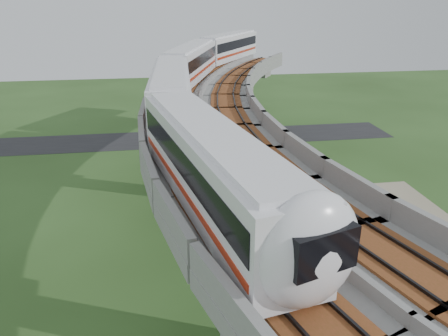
# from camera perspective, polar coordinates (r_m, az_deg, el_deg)

# --- Properties ---
(ground) EXTENTS (160.00, 160.00, 0.00)m
(ground) POSITION_cam_1_polar(r_m,az_deg,el_deg) (35.11, -2.30, -11.16)
(ground) COLOR #2C4A1D
(ground) RESTS_ON ground
(dirt_lot) EXTENTS (18.00, 26.00, 0.04)m
(dirt_lot) POSITION_cam_1_polar(r_m,az_deg,el_deg) (37.41, 20.28, -10.37)
(dirt_lot) COLOR gray
(dirt_lot) RESTS_ON ground
(asphalt_road) EXTENTS (60.00, 8.00, 0.03)m
(asphalt_road) POSITION_cam_1_polar(r_m,az_deg,el_deg) (62.39, -5.40, 3.87)
(asphalt_road) COLOR #232326
(asphalt_road) RESTS_ON ground
(viaduct) EXTENTS (19.58, 73.98, 11.40)m
(viaduct) POSITION_cam_1_polar(r_m,az_deg,el_deg) (31.75, 4.37, 3.30)
(viaduct) COLOR #99968E
(viaduct) RESTS_ON ground
(metro_train) EXTENTS (16.03, 60.48, 3.64)m
(metro_train) POSITION_cam_1_polar(r_m,az_deg,el_deg) (39.86, -2.50, 11.97)
(metro_train) COLOR white
(metro_train) RESTS_ON ground
(fence) EXTENTS (3.87, 38.73, 1.50)m
(fence) POSITION_cam_1_polar(r_m,az_deg,el_deg) (36.87, 13.10, -8.67)
(fence) COLOR #2D382D
(fence) RESTS_ON ground
(tree_0) EXTENTS (2.05, 2.05, 2.56)m
(tree_0) POSITION_cam_1_polar(r_m,az_deg,el_deg) (55.17, 6.40, 3.24)
(tree_0) COLOR #382314
(tree_0) RESTS_ON ground
(tree_1) EXTENTS (2.46, 2.46, 3.07)m
(tree_1) POSITION_cam_1_polar(r_m,az_deg,el_deg) (47.85, 6.54, 0.73)
(tree_1) COLOR #382314
(tree_1) RESTS_ON ground
(tree_2) EXTENTS (2.54, 2.54, 3.00)m
(tree_2) POSITION_cam_1_polar(r_m,az_deg,el_deg) (42.70, 6.23, -2.06)
(tree_2) COLOR #382314
(tree_2) RESTS_ON ground
(tree_3) EXTENTS (2.80, 2.80, 3.05)m
(tree_3) POSITION_cam_1_polar(r_m,az_deg,el_deg) (35.62, 9.00, -7.43)
(tree_3) COLOR #382314
(tree_3) RESTS_ON ground
(tree_4) EXTENTS (2.95, 2.95, 3.72)m
(tree_4) POSITION_cam_1_polar(r_m,az_deg,el_deg) (27.28, 17.59, -16.94)
(tree_4) COLOR #382314
(tree_4) RESTS_ON ground
(car_white) EXTENTS (2.02, 3.68, 1.18)m
(car_white) POSITION_cam_1_polar(r_m,az_deg,el_deg) (29.91, 18.11, -17.58)
(car_white) COLOR silver
(car_white) RESTS_ON dirt_lot
(car_red) EXTENTS (3.26, 3.63, 1.20)m
(car_red) POSITION_cam_1_polar(r_m,az_deg,el_deg) (36.94, 21.27, -9.83)
(car_red) COLOR #B22410
(car_red) RESTS_ON dirt_lot
(car_dark) EXTENTS (3.94, 2.02, 1.09)m
(car_dark) POSITION_cam_1_polar(r_m,az_deg,el_deg) (41.86, 20.95, -6.01)
(car_dark) COLOR black
(car_dark) RESTS_ON dirt_lot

